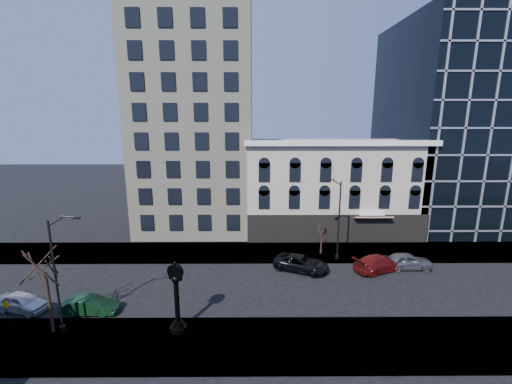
{
  "coord_description": "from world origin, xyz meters",
  "views": [
    {
      "loc": [
        1.79,
        -28.56,
        15.35
      ],
      "look_at": [
        2.0,
        4.0,
        8.0
      ],
      "focal_mm": 24.0,
      "sensor_mm": 36.0,
      "label": 1
    }
  ],
  "objects_px": {
    "warning_sign": "(7,309)",
    "car_near_a": "(22,302)",
    "street_clock": "(177,300)",
    "street_lamp_near": "(61,244)",
    "car_near_b": "(90,305)"
  },
  "relations": [
    {
      "from": "street_clock",
      "to": "car_near_b",
      "type": "relative_size",
      "value": 1.25
    },
    {
      "from": "street_clock",
      "to": "warning_sign",
      "type": "distance_m",
      "value": 12.64
    },
    {
      "from": "street_clock",
      "to": "car_near_a",
      "type": "bearing_deg",
      "value": -169.3
    },
    {
      "from": "street_lamp_near",
      "to": "car_near_a",
      "type": "distance_m",
      "value": 8.63
    },
    {
      "from": "car_near_a",
      "to": "street_lamp_near",
      "type": "bearing_deg",
      "value": -103.18
    },
    {
      "from": "street_clock",
      "to": "car_near_b",
      "type": "bearing_deg",
      "value": -174.64
    },
    {
      "from": "warning_sign",
      "to": "car_near_a",
      "type": "height_order",
      "value": "warning_sign"
    },
    {
      "from": "street_clock",
      "to": "street_lamp_near",
      "type": "height_order",
      "value": "street_lamp_near"
    },
    {
      "from": "street_clock",
      "to": "warning_sign",
      "type": "relative_size",
      "value": 2.56
    },
    {
      "from": "car_near_b",
      "to": "street_lamp_near",
      "type": "bearing_deg",
      "value": 173.67
    },
    {
      "from": "street_lamp_near",
      "to": "car_near_b",
      "type": "relative_size",
      "value": 2.06
    },
    {
      "from": "car_near_b",
      "to": "street_clock",
      "type": "bearing_deg",
      "value": -108.57
    },
    {
      "from": "street_clock",
      "to": "car_near_a",
      "type": "relative_size",
      "value": 1.26
    },
    {
      "from": "street_lamp_near",
      "to": "car_near_b",
      "type": "xyz_separation_m",
      "value": [
        0.23,
        2.38,
        -6.08
      ]
    },
    {
      "from": "street_clock",
      "to": "warning_sign",
      "type": "xyz_separation_m",
      "value": [
        -12.59,
        0.56,
        -0.98
      ]
    }
  ]
}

